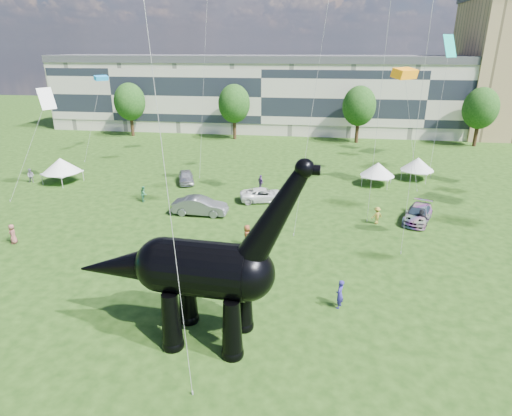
# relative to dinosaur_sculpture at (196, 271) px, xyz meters

# --- Properties ---
(ground) EXTENTS (220.00, 220.00, 0.00)m
(ground) POSITION_rel_dinosaur_sculpture_xyz_m (3.86, -1.40, -3.95)
(ground) COLOR #16330C
(ground) RESTS_ON ground
(terrace_row) EXTENTS (78.00, 11.00, 12.00)m
(terrace_row) POSITION_rel_dinosaur_sculpture_xyz_m (-4.14, 60.60, 2.05)
(terrace_row) COLOR beige
(terrace_row) RESTS_ON ground
(tree_far_left) EXTENTS (5.20, 5.20, 9.44)m
(tree_far_left) POSITION_rel_dinosaur_sculpture_xyz_m (-26.14, 51.60, 2.34)
(tree_far_left) COLOR #382314
(tree_far_left) RESTS_ON ground
(tree_mid_left) EXTENTS (5.20, 5.20, 9.44)m
(tree_mid_left) POSITION_rel_dinosaur_sculpture_xyz_m (-8.14, 51.60, 2.34)
(tree_mid_left) COLOR #382314
(tree_mid_left) RESTS_ON ground
(tree_mid_right) EXTENTS (5.20, 5.20, 9.44)m
(tree_mid_right) POSITION_rel_dinosaur_sculpture_xyz_m (11.86, 51.60, 2.34)
(tree_mid_right) COLOR #382314
(tree_mid_right) RESTS_ON ground
(tree_far_right) EXTENTS (5.20, 5.20, 9.44)m
(tree_far_right) POSITION_rel_dinosaur_sculpture_xyz_m (29.86, 51.60, 2.34)
(tree_far_right) COLOR #382314
(tree_far_right) RESTS_ON ground
(dinosaur_sculpture) EXTENTS (12.82, 3.70, 10.46)m
(dinosaur_sculpture) POSITION_rel_dinosaur_sculpture_xyz_m (0.00, 0.00, 0.00)
(dinosaur_sculpture) COLOR black
(dinosaur_sculpture) RESTS_ON ground
(car_silver) EXTENTS (2.94, 4.44, 1.40)m
(car_silver) POSITION_rel_dinosaur_sculpture_xyz_m (-8.87, 26.49, -3.25)
(car_silver) COLOR #AFAFB4
(car_silver) RESTS_ON ground
(car_grey) EXTENTS (5.06, 1.82, 1.66)m
(car_grey) POSITION_rel_dinosaur_sculpture_xyz_m (-4.67, 17.24, -3.12)
(car_grey) COLOR slate
(car_grey) RESTS_ON ground
(car_white) EXTENTS (5.20, 3.30, 1.34)m
(car_white) POSITION_rel_dinosaur_sculpture_xyz_m (0.70, 21.64, -3.28)
(car_white) COLOR white
(car_white) RESTS_ON ground
(car_dark) EXTENTS (3.61, 5.29, 1.42)m
(car_dark) POSITION_rel_dinosaur_sculpture_xyz_m (14.87, 18.42, -3.24)
(car_dark) COLOR #595960
(car_dark) RESTS_ON ground
(gazebo_near) EXTENTS (4.60, 4.60, 2.59)m
(gazebo_near) POSITION_rel_dinosaur_sculpture_xyz_m (12.47, 28.84, -2.14)
(gazebo_near) COLOR white
(gazebo_near) RESTS_ON ground
(gazebo_far) EXTENTS (4.90, 4.90, 2.58)m
(gazebo_far) POSITION_rel_dinosaur_sculpture_xyz_m (17.33, 31.81, -2.14)
(gazebo_far) COLOR silver
(gazebo_far) RESTS_ON ground
(gazebo_left) EXTENTS (5.11, 5.11, 2.88)m
(gazebo_left) POSITION_rel_dinosaur_sculpture_xyz_m (-22.75, 24.52, -1.93)
(gazebo_left) COLOR white
(gazebo_left) RESTS_ON ground
(visitors) EXTENTS (55.81, 37.20, 1.82)m
(visitors) POSITION_rel_dinosaur_sculpture_xyz_m (1.39, 13.99, -3.13)
(visitors) COLOR olive
(visitors) RESTS_ON ground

